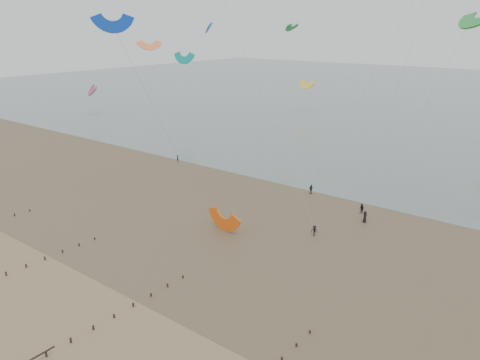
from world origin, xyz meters
name	(u,v)px	position (x,y,z in m)	size (l,w,h in m)	color
ground	(80,311)	(0.00, 0.00, 0.00)	(500.00, 500.00, 0.00)	brown
sea_and_shore	(241,210)	(-4.08, 34.40, 0.01)	(500.00, 665.00, 0.03)	#475654
kitesurfer_lead	(178,158)	(-34.06, 49.29, 0.78)	(0.57, 0.37, 1.55)	black
kitesurfers	(453,222)	(26.40, 48.79, 0.89)	(64.77, 30.26, 1.88)	black
grounded_kite	(223,230)	(-1.22, 26.22, 0.00)	(6.04, 3.16, 4.60)	#F7590F
kites_airborne	(329,57)	(-15.43, 85.32, 22.41)	(258.54, 105.93, 38.40)	#1B862C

